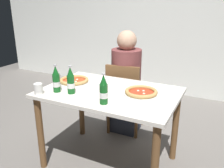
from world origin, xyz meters
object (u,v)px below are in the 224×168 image
dining_table_main (110,103)px  chair_behind_table (125,94)px  pizza_margherita_near (141,92)px  napkin_with_cutlery (104,82)px  beer_bottle_left (71,82)px  pizza_marinara_far (74,81)px  paper_cup (38,89)px  diner_seated (126,85)px  beer_bottle_center (56,80)px  beer_bottle_right (104,91)px

dining_table_main → chair_behind_table: (-0.11, 0.61, -0.15)m
pizza_margherita_near → napkin_with_cutlery: 0.47m
pizza_margherita_near → napkin_with_cutlery: bearing=159.6°
pizza_margherita_near → napkin_with_cutlery: pizza_margherita_near is taller
beer_bottle_left → napkin_with_cutlery: (0.11, 0.40, -0.10)m
pizza_marinara_far → beer_bottle_left: size_ratio=1.23×
paper_cup → diner_seated: bearing=68.8°
diner_seated → beer_bottle_left: (-0.15, -0.86, 0.27)m
dining_table_main → pizza_margherita_near: bearing=7.7°
dining_table_main → beer_bottle_center: beer_bottle_center is taller
pizza_margherita_near → beer_bottle_right: (-0.20, -0.30, 0.08)m
chair_behind_table → paper_cup: bearing=60.1°
beer_bottle_center → beer_bottle_right: (0.49, -0.05, 0.00)m
pizza_marinara_far → beer_bottle_center: beer_bottle_center is taller
chair_behind_table → pizza_margherita_near: bearing=117.5°
beer_bottle_center → paper_cup: 0.17m
dining_table_main → beer_bottle_right: size_ratio=4.86×
diner_seated → pizza_margherita_near: diner_seated is taller
beer_bottle_left → chair_behind_table: bearing=78.8°
diner_seated → paper_cup: 1.09m
dining_table_main → pizza_margherita_near: 0.32m
diner_seated → beer_bottle_center: diner_seated is taller
diner_seated → beer_bottle_right: size_ratio=4.89×
beer_bottle_right → napkin_with_cutlery: beer_bottle_right is taller
dining_table_main → napkin_with_cutlery: bearing=128.2°
diner_seated → pizza_margherita_near: size_ratio=4.04×
napkin_with_cutlery → paper_cup: (-0.35, -0.54, 0.04)m
chair_behind_table → pizza_margherita_near: 0.75m
beer_bottle_center → beer_bottle_right: same height
beer_bottle_center → paper_cup: beer_bottle_center is taller
beer_bottle_center → napkin_with_cutlery: bearing=59.6°
diner_seated → paper_cup: size_ratio=12.73×
dining_table_main → pizza_margherita_near: pizza_margherita_near is taller
beer_bottle_left → beer_bottle_right: bearing=-11.4°
beer_bottle_left → pizza_marinara_far: bearing=119.9°
chair_behind_table → pizza_margherita_near: chair_behind_table is taller
diner_seated → paper_cup: (-0.39, -1.00, 0.21)m
pizza_margherita_near → beer_bottle_center: 0.74m
pizza_marinara_far → paper_cup: (-0.10, -0.39, 0.03)m
pizza_margherita_near → napkin_with_cutlery: size_ratio=1.57×
diner_seated → pizza_marinara_far: size_ratio=3.98×
beer_bottle_left → paper_cup: size_ratio=2.60×
chair_behind_table → beer_bottle_right: (0.20, -0.88, 0.37)m
dining_table_main → napkin_with_cutlery: napkin_with_cutlery is taller
dining_table_main → diner_seated: bearing=100.4°
pizza_marinara_far → beer_bottle_right: 0.59m
beer_bottle_center → napkin_with_cutlery: beer_bottle_center is taller
chair_behind_table → beer_bottle_left: beer_bottle_left is taller
napkin_with_cutlery → chair_behind_table: bearing=83.4°
dining_table_main → beer_bottle_center: (-0.41, -0.22, 0.22)m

